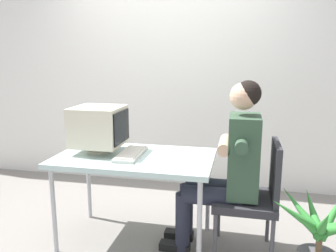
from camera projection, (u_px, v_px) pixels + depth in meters
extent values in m
plane|color=gray|center=(137.00, 240.00, 2.78)|extent=(12.00, 12.00, 0.00)
cube|color=silver|center=(197.00, 56.00, 3.75)|extent=(8.00, 0.10, 3.00)
cylinder|color=#B7B7BC|center=(54.00, 211.00, 2.54)|extent=(0.04, 0.04, 0.69)
cylinder|color=#B7B7BC|center=(199.00, 227.00, 2.30)|extent=(0.04, 0.04, 0.69)
cylinder|color=#B7B7BC|center=(89.00, 183.00, 3.11)|extent=(0.04, 0.04, 0.69)
cylinder|color=#B7B7BC|center=(208.00, 193.00, 2.88)|extent=(0.04, 0.04, 0.69)
cube|color=silver|center=(135.00, 158.00, 2.63)|extent=(1.23, 0.72, 0.04)
cylinder|color=beige|center=(99.00, 150.00, 2.74)|extent=(0.20, 0.20, 0.02)
cylinder|color=beige|center=(99.00, 147.00, 2.74)|extent=(0.06, 0.06, 0.04)
cube|color=beige|center=(98.00, 126.00, 2.70)|extent=(0.38, 0.38, 0.31)
cube|color=black|center=(121.00, 127.00, 2.66)|extent=(0.01, 0.32, 0.25)
cube|color=silver|center=(131.00, 154.00, 2.63)|extent=(0.18, 0.43, 0.02)
cube|color=beige|center=(131.00, 152.00, 2.63)|extent=(0.15, 0.39, 0.01)
cylinder|color=#4C4C51|center=(215.00, 239.00, 2.43)|extent=(0.03, 0.03, 0.40)
cylinder|color=#4C4C51|center=(272.00, 245.00, 2.34)|extent=(0.03, 0.03, 0.40)
cylinder|color=#4C4C51|center=(219.00, 214.00, 2.81)|extent=(0.03, 0.03, 0.40)
cylinder|color=#4C4C51|center=(268.00, 219.00, 2.72)|extent=(0.03, 0.03, 0.40)
cube|color=#2D2D33|center=(244.00, 200.00, 2.53)|extent=(0.46, 0.46, 0.06)
cube|color=#2D2D33|center=(275.00, 171.00, 2.44)|extent=(0.04, 0.41, 0.43)
cube|color=#334C38|center=(244.00, 156.00, 2.46)|extent=(0.22, 0.35, 0.60)
sphere|color=tan|center=(244.00, 96.00, 2.38)|extent=(0.20, 0.20, 0.20)
sphere|color=black|center=(248.00, 93.00, 2.37)|extent=(0.19, 0.19, 0.19)
cylinder|color=#262838|center=(212.00, 196.00, 2.48)|extent=(0.44, 0.14, 0.14)
cylinder|color=#262838|center=(214.00, 187.00, 2.66)|extent=(0.44, 0.14, 0.14)
cylinder|color=#262838|center=(182.00, 223.00, 2.58)|extent=(0.11, 0.11, 0.48)
cylinder|color=#262838|center=(186.00, 212.00, 2.75)|extent=(0.11, 0.11, 0.48)
cube|color=black|center=(175.00, 246.00, 2.63)|extent=(0.24, 0.09, 0.06)
cube|color=black|center=(179.00, 235.00, 2.80)|extent=(0.24, 0.09, 0.06)
cylinder|color=#334C38|center=(242.00, 146.00, 2.25)|extent=(0.09, 0.14, 0.09)
cylinder|color=#334C38|center=(242.00, 133.00, 2.64)|extent=(0.09, 0.14, 0.09)
cylinder|color=tan|center=(225.00, 145.00, 2.48)|extent=(0.09, 0.35, 0.09)
cylinder|color=brown|center=(319.00, 243.00, 2.14)|extent=(0.04, 0.04, 0.16)
cone|color=#348335|center=(334.00, 212.00, 2.16)|extent=(0.29, 0.29, 0.34)
cone|color=#348335|center=(313.00, 211.00, 2.25)|extent=(0.12, 0.39, 0.26)
cone|color=#348335|center=(302.00, 212.00, 2.21)|extent=(0.31, 0.30, 0.32)
cone|color=#348335|center=(299.00, 217.00, 2.13)|extent=(0.38, 0.10, 0.28)
cone|color=#348335|center=(307.00, 224.00, 2.04)|extent=(0.31, 0.30, 0.32)
cone|color=#348335|center=(323.00, 225.00, 1.99)|extent=(0.11, 0.35, 0.33)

